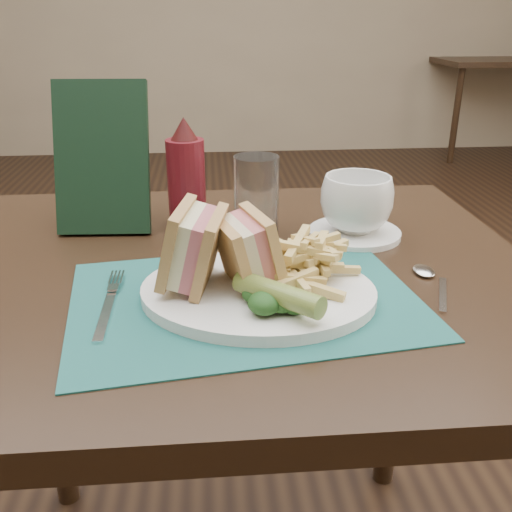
{
  "coord_description": "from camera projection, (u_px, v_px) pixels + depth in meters",
  "views": [
    {
      "loc": [
        -0.02,
        -1.26,
        1.09
      ],
      "look_at": [
        0.03,
        -0.58,
        0.8
      ],
      "focal_mm": 40.0,
      "sensor_mm": 36.0,
      "label": 1
    }
  ],
  "objects": [
    {
      "name": "floor",
      "position": [
        227.0,
        436.0,
        1.59
      ],
      "size": [
        7.0,
        7.0,
        0.0
      ],
      "primitive_type": "plane",
      "color": "black",
      "rests_on": "ground"
    },
    {
      "name": "wall_back",
      "position": [
        212.0,
        152.0,
        4.79
      ],
      "size": [
        6.0,
        0.0,
        6.0
      ],
      "primitive_type": "plane",
      "rotation": [
        1.57,
        0.0,
        0.0
      ],
      "color": "tan",
      "rests_on": "ground"
    },
    {
      "name": "table_main",
      "position": [
        232.0,
        462.0,
        0.98
      ],
      "size": [
        0.9,
        0.75,
        0.75
      ],
      "primitive_type": null,
      "color": "black",
      "rests_on": "ground"
    },
    {
      "name": "table_bg_right",
      "position": [
        487.0,
        107.0,
        4.62
      ],
      "size": [
        0.9,
        0.75,
        0.75
      ],
      "primitive_type": null,
      "color": "black",
      "rests_on": "ground"
    },
    {
      "name": "placemat",
      "position": [
        245.0,
        299.0,
        0.73
      ],
      "size": [
        0.47,
        0.37,
        0.0
      ],
      "primitive_type": "cube",
      "rotation": [
        0.0,
        0.0,
        0.14
      ],
      "color": "#1B5652",
      "rests_on": "table_main"
    },
    {
      "name": "plate",
      "position": [
        258.0,
        292.0,
        0.73
      ],
      "size": [
        0.34,
        0.29,
        0.01
      ],
      "primitive_type": null,
      "rotation": [
        0.0,
        0.0,
        -0.18
      ],
      "color": "white",
      "rests_on": "placemat"
    },
    {
      "name": "sandwich_half_a",
      "position": [
        176.0,
        246.0,
        0.71
      ],
      "size": [
        0.1,
        0.12,
        0.11
      ],
      "primitive_type": null,
      "rotation": [
        0.0,
        0.24,
        -0.19
      ],
      "color": "tan",
      "rests_on": "plate"
    },
    {
      "name": "sandwich_half_b",
      "position": [
        232.0,
        251.0,
        0.71
      ],
      "size": [
        0.1,
        0.11,
        0.1
      ],
      "primitive_type": null,
      "rotation": [
        0.0,
        -0.24,
        0.29
      ],
      "color": "tan",
      "rests_on": "plate"
    },
    {
      "name": "kale_garnish",
      "position": [
        265.0,
        298.0,
        0.67
      ],
      "size": [
        0.11,
        0.08,
        0.03
      ],
      "primitive_type": null,
      "color": "#163814",
      "rests_on": "plate"
    },
    {
      "name": "pickle_spear",
      "position": [
        278.0,
        294.0,
        0.66
      ],
      "size": [
        0.1,
        0.11,
        0.03
      ],
      "primitive_type": "cylinder",
      "rotation": [
        1.54,
        0.0,
        0.77
      ],
      "color": "olive",
      "rests_on": "plate"
    },
    {
      "name": "fries_pile",
      "position": [
        310.0,
        258.0,
        0.73
      ],
      "size": [
        0.18,
        0.2,
        0.06
      ],
      "primitive_type": null,
      "color": "tan",
      "rests_on": "plate"
    },
    {
      "name": "fork",
      "position": [
        109.0,
        301.0,
        0.71
      ],
      "size": [
        0.04,
        0.17,
        0.01
      ],
      "primitive_type": null,
      "rotation": [
        0.0,
        0.0,
        0.02
      ],
      "color": "silver",
      "rests_on": "placemat"
    },
    {
      "name": "spoon",
      "position": [
        436.0,
        284.0,
        0.76
      ],
      "size": [
        0.09,
        0.15,
        0.01
      ],
      "primitive_type": null,
      "rotation": [
        0.0,
        0.0,
        -0.37
      ],
      "color": "silver",
      "rests_on": "table_main"
    },
    {
      "name": "saucer",
      "position": [
        354.0,
        233.0,
        0.93
      ],
      "size": [
        0.18,
        0.18,
        0.01
      ],
      "primitive_type": "cylinder",
      "rotation": [
        0.0,
        0.0,
        -0.25
      ],
      "color": "white",
      "rests_on": "table_main"
    },
    {
      "name": "coffee_cup",
      "position": [
        357.0,
        204.0,
        0.91
      ],
      "size": [
        0.16,
        0.16,
        0.09
      ],
      "primitive_type": "imported",
      "rotation": [
        0.0,
        0.0,
        0.69
      ],
      "color": "white",
      "rests_on": "saucer"
    },
    {
      "name": "drinking_glass",
      "position": [
        256.0,
        196.0,
        0.92
      ],
      "size": [
        0.09,
        0.09,
        0.13
      ],
      "primitive_type": "cylinder",
      "rotation": [
        0.0,
        0.0,
        -0.35
      ],
      "color": "silver",
      "rests_on": "table_main"
    },
    {
      "name": "ketchup_bottle",
      "position": [
        186.0,
        174.0,
        0.94
      ],
      "size": [
        0.07,
        0.07,
        0.19
      ],
      "primitive_type": null,
      "rotation": [
        0.0,
        0.0,
        0.19
      ],
      "color": "#530E16",
      "rests_on": "table_main"
    },
    {
      "name": "check_presenter",
      "position": [
        102.0,
        158.0,
        0.93
      ],
      "size": [
        0.16,
        0.1,
        0.24
      ],
      "primitive_type": "cube",
      "rotation": [
        -0.31,
        0.0,
        -0.05
      ],
      "color": "black",
      "rests_on": "table_main"
    }
  ]
}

